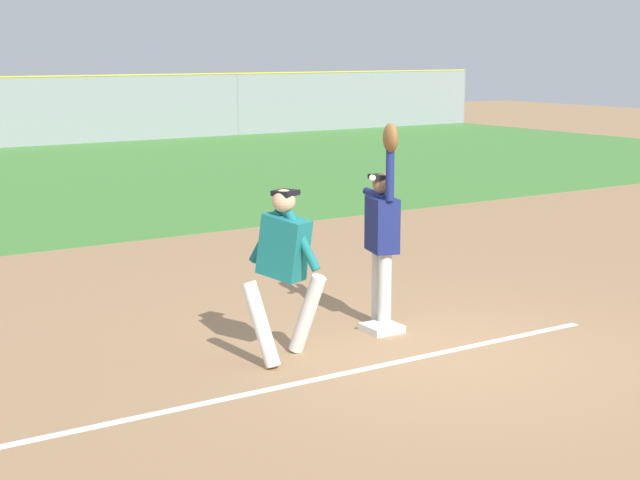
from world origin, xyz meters
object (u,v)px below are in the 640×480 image
at_px(first_base, 382,328).
at_px(parked_car_blue, 189,112).
at_px(runner, 284,262).
at_px(baseball, 372,178).
at_px(fielder, 383,228).
at_px(parked_car_silver, 66,119).

relative_size(first_base, parked_car_blue, 0.09).
distance_m(runner, parked_car_blue, 28.79).
bearing_deg(baseball, fielder, 16.72).
xyz_separation_m(parked_car_silver, parked_car_blue, (5.11, 0.74, 0.00)).
xyz_separation_m(first_base, parked_car_silver, (5.37, 25.21, 0.63)).
height_order(runner, parked_car_blue, runner).
bearing_deg(first_base, parked_car_blue, 68.02).
distance_m(runner, parked_car_silver, 26.37).
height_order(runner, baseball, baseball).
distance_m(baseball, parked_car_silver, 25.69).
height_order(baseball, parked_car_silver, baseball).
distance_m(first_base, runner, 1.73).
height_order(first_base, baseball, baseball).
relative_size(baseball, parked_car_silver, 0.02).
height_order(first_base, parked_car_silver, parked_car_silver).
relative_size(runner, parked_car_blue, 0.39).
bearing_deg(parked_car_silver, fielder, -97.47).
xyz_separation_m(fielder, baseball, (-0.19, -0.06, 0.57)).
distance_m(fielder, parked_car_blue, 27.78).
bearing_deg(fielder, parked_car_blue, -94.91).
xyz_separation_m(baseball, parked_car_blue, (10.54, 25.83, -1.01)).
bearing_deg(parked_car_blue, first_base, -110.90).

